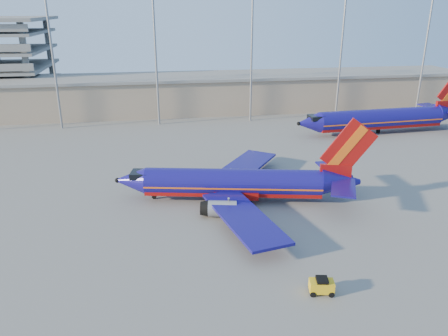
{
  "coord_description": "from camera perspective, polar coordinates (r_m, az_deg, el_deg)",
  "views": [
    {
      "loc": [
        -6.46,
        -46.22,
        23.48
      ],
      "look_at": [
        2.35,
        6.02,
        4.0
      ],
      "focal_mm": 35.0,
      "sensor_mm": 36.0,
      "label": 1
    }
  ],
  "objects": [
    {
      "name": "ground",
      "position": [
        52.24,
        -1.46,
        -6.52
      ],
      "size": [
        220.0,
        220.0,
        0.0
      ],
      "primitive_type": "plane",
      "color": "slate",
      "rests_on": "ground"
    },
    {
      "name": "terminal_building",
      "position": [
        107.24,
        -0.6,
        9.89
      ],
      "size": [
        122.0,
        16.0,
        8.5
      ],
      "color": "gray",
      "rests_on": "ground"
    },
    {
      "name": "light_mast_row",
      "position": [
        93.12,
        -2.6,
        16.52
      ],
      "size": [
        101.6,
        1.6,
        28.65
      ],
      "color": "gray",
      "rests_on": "ground"
    },
    {
      "name": "aircraft_main",
      "position": [
        55.88,
        1.97,
        -2.02
      ],
      "size": [
        32.43,
        30.87,
        11.1
      ],
      "rotation": [
        0.0,
        0.0,
        -0.21
      ],
      "color": "navy",
      "rests_on": "ground"
    },
    {
      "name": "aircraft_second",
      "position": [
        92.49,
        20.17,
        6.09
      ],
      "size": [
        37.4,
        14.55,
        12.66
      ],
      "rotation": [
        0.0,
        0.0,
        0.06
      ],
      "color": "navy",
      "rests_on": "ground"
    },
    {
      "name": "baggage_tug",
      "position": [
        40.18,
        12.63,
        -14.75
      ],
      "size": [
        2.32,
        1.66,
        1.52
      ],
      "rotation": [
        0.0,
        0.0,
        -0.2
      ],
      "color": "gold",
      "rests_on": "ground"
    }
  ]
}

